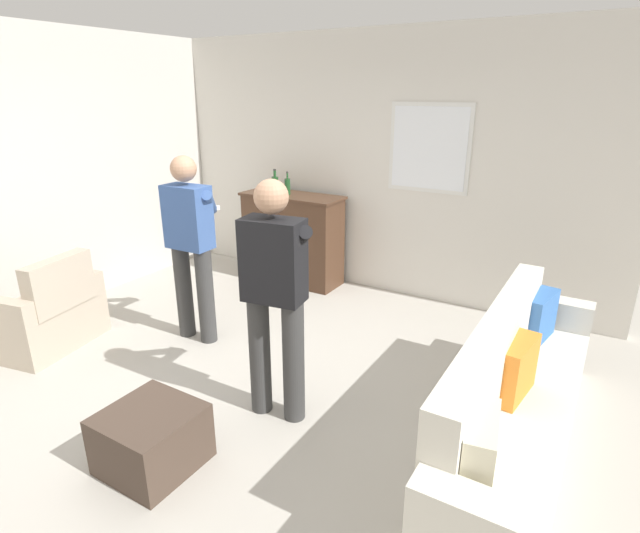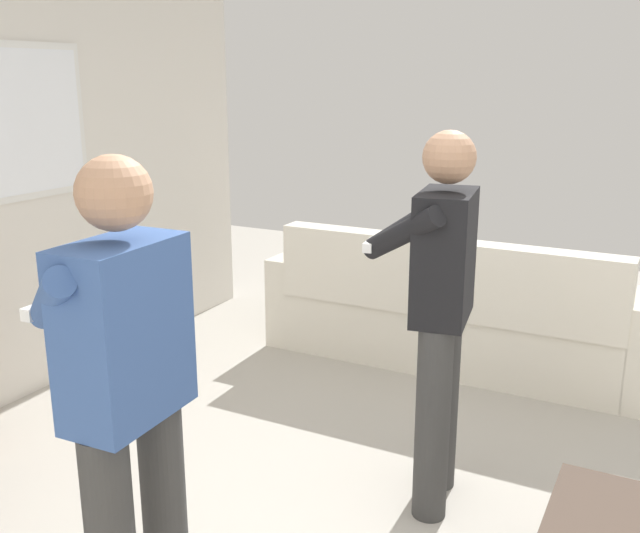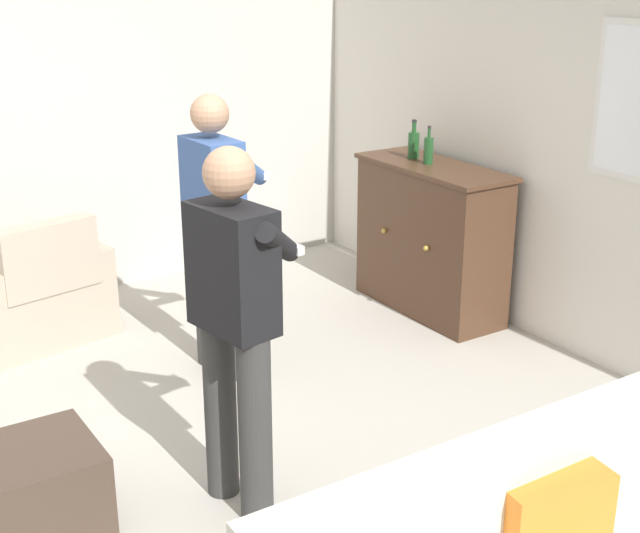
{
  "view_description": "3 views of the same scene",
  "coord_description": "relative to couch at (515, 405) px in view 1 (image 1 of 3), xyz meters",
  "views": [
    {
      "loc": [
        2.29,
        -2.4,
        2.19
      ],
      "look_at": [
        0.48,
        0.61,
        0.94
      ],
      "focal_mm": 28.0,
      "sensor_mm": 36.0,
      "label": 1
    },
    {
      "loc": [
        -2.35,
        -0.84,
        1.89
      ],
      "look_at": [
        0.31,
        0.55,
        1.09
      ],
      "focal_mm": 40.0,
      "sensor_mm": 36.0,
      "label": 2
    },
    {
      "loc": [
        3.65,
        -1.57,
        2.41
      ],
      "look_at": [
        0.39,
        0.53,
        1.05
      ],
      "focal_mm": 50.0,
      "sensor_mm": 36.0,
      "label": 3
    }
  ],
  "objects": [
    {
      "name": "person_standing_left",
      "position": [
        -2.83,
        0.15,
        0.59
      ],
      "size": [
        0.56,
        0.48,
        1.68
      ],
      "color": "#383838",
      "rests_on": "ground"
    },
    {
      "name": "armchair",
      "position": [
        -3.86,
        -0.66,
        -0.06
      ],
      "size": [
        0.8,
        0.99,
        0.85
      ],
      "color": "#B2A38E",
      "rests_on": "ground"
    },
    {
      "name": "person_standing_right",
      "position": [
        -1.51,
        -0.41,
        0.59
      ],
      "size": [
        0.55,
        0.5,
        1.68
      ],
      "color": "#383838",
      "rests_on": "ground"
    },
    {
      "name": "ottoman",
      "position": [
        -1.85,
        -1.25,
        -0.16
      ],
      "size": [
        0.53,
        0.53,
        0.38
      ],
      "primitive_type": "cube",
      "color": "#47382D",
      "rests_on": "ground"
    },
    {
      "name": "wall_back_with_window",
      "position": [
        -1.96,
        2.2,
        1.05
      ],
      "size": [
        5.2,
        0.15,
        2.8
      ],
      "color": "silver",
      "rests_on": "ground"
    },
    {
      "name": "bottle_wine_green",
      "position": [
        -3.14,
        1.85,
        0.8
      ],
      "size": [
        0.08,
        0.08,
        0.27
      ],
      "color": "#1E4C23",
      "rests_on": "sideboard_cabinet"
    },
    {
      "name": "ground",
      "position": [
        -1.97,
        -0.46,
        -0.35
      ],
      "size": [
        10.4,
        10.4,
        0.0
      ],
      "primitive_type": "plane",
      "color": "#B2ADA3"
    },
    {
      "name": "bottle_liquor_amber",
      "position": [
        -2.95,
        1.83,
        0.8
      ],
      "size": [
        0.06,
        0.06,
        0.26
      ],
      "color": "#1E4C23",
      "rests_on": "sideboard_cabinet"
    },
    {
      "name": "sideboard_cabinet",
      "position": [
        -2.9,
        1.84,
        0.18
      ],
      "size": [
        1.21,
        0.49,
        1.05
      ],
      "color": "#472D1E",
      "rests_on": "ground"
    },
    {
      "name": "couch",
      "position": [
        0.0,
        0.0,
        0.0
      ],
      "size": [
        0.57,
        2.55,
        0.91
      ],
      "color": "silver",
      "rests_on": "ground"
    }
  ]
}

